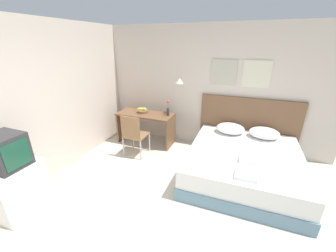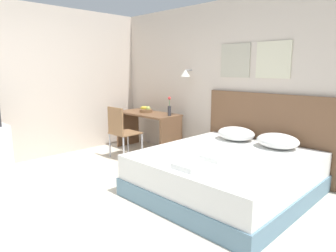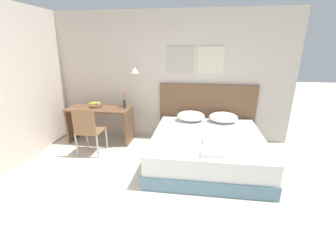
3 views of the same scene
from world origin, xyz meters
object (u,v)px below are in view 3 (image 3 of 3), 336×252
at_px(pillow_left, 191,116).
at_px(fruit_bowl, 96,105).
at_px(pillow_right, 223,117).
at_px(folded_towel_near_foot, 211,140).
at_px(headboard, 207,113).
at_px(desk_chair, 87,128).
at_px(folded_towel_mid_bed, 212,152).
at_px(desk, 100,117).
at_px(bed, 207,148).
at_px(flower_vase, 125,102).

relative_size(pillow_left, fruit_bowl, 2.06).
bearing_deg(pillow_right, folded_towel_near_foot, -104.86).
bearing_deg(headboard, desk_chair, -154.00).
relative_size(folded_towel_near_foot, folded_towel_mid_bed, 0.89).
height_order(desk, desk_chair, desk_chair).
height_order(headboard, folded_towel_mid_bed, headboard).
distance_m(bed, headboard, 1.10).
bearing_deg(fruit_bowl, pillow_left, 1.03).
xyz_separation_m(headboard, folded_towel_mid_bed, (0.03, -1.80, -0.06)).
bearing_deg(folded_towel_near_foot, headboard, 92.13).
distance_m(folded_towel_near_foot, fruit_bowl, 2.59).
bearing_deg(folded_towel_near_foot, desk_chair, 172.91).
height_order(headboard, desk_chair, headboard).
distance_m(headboard, pillow_right, 0.45).
xyz_separation_m(pillow_right, desk_chair, (-2.51, -0.75, -0.08)).
relative_size(headboard, desk, 1.55).
distance_m(folded_towel_near_foot, desk, 2.49).
relative_size(bed, pillow_right, 3.56).
height_order(desk, flower_vase, flower_vase).
relative_size(desk_chair, flower_vase, 2.68).
distance_m(pillow_right, desk, 2.57).
bearing_deg(headboard, folded_towel_mid_bed, -88.88).
bearing_deg(bed, fruit_bowl, 163.44).
bearing_deg(desk, folded_towel_mid_bed, -31.84).
relative_size(bed, flower_vase, 5.88).
relative_size(bed, folded_towel_mid_bed, 6.78).
bearing_deg(fruit_bowl, headboard, 8.52).
xyz_separation_m(bed, fruit_bowl, (-2.33, 0.69, 0.53)).
bearing_deg(pillow_right, flower_vase, -179.07).
distance_m(pillow_right, folded_towel_near_foot, 1.07).
distance_m(folded_towel_mid_bed, fruit_bowl, 2.78).
bearing_deg(folded_towel_mid_bed, folded_towel_near_foot, 88.10).
relative_size(desk, fruit_bowl, 4.74).
distance_m(folded_towel_mid_bed, flower_vase, 2.28).
bearing_deg(headboard, flower_vase, -168.47).
distance_m(pillow_right, folded_towel_mid_bed, 1.51).
xyz_separation_m(headboard, folded_towel_near_foot, (0.05, -1.35, -0.06)).
relative_size(folded_towel_near_foot, fruit_bowl, 0.96).
distance_m(pillow_left, desk_chair, 2.01).
bearing_deg(desk, flower_vase, 3.37).
bearing_deg(folded_towel_mid_bed, headboard, 91.12).
xyz_separation_m(desk_chair, fruit_bowl, (-0.14, 0.72, 0.25)).
bearing_deg(pillow_right, desk, -178.55).
bearing_deg(pillow_right, desk_chair, -163.29).
distance_m(folded_towel_mid_bed, desk, 2.69).
distance_m(headboard, fruit_bowl, 2.36).
bearing_deg(desk, pillow_right, 1.45).
xyz_separation_m(headboard, pillow_right, (0.32, -0.31, 0.01)).
bearing_deg(flower_vase, pillow_right, 0.93).
relative_size(headboard, flower_vase, 5.86).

